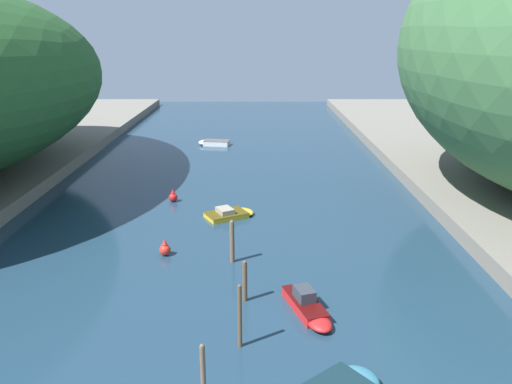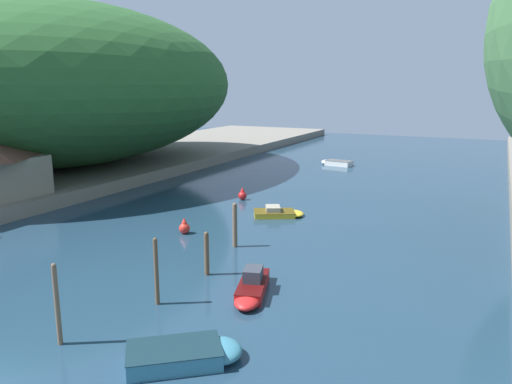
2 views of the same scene
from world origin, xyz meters
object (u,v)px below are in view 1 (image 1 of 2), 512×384
(boat_mid_channel, at_px, (308,307))
(channel_buoy_far, at_px, (173,197))
(boat_far_right_bank, at_px, (213,143))
(boat_near_quay, at_px, (231,214))
(channel_buoy_near, at_px, (165,249))

(boat_mid_channel, bearing_deg, channel_buoy_far, -79.12)
(boat_mid_channel, distance_m, boat_far_right_bank, 41.77)
(boat_mid_channel, height_order, boat_far_right_bank, boat_mid_channel)
(boat_near_quay, height_order, boat_mid_channel, boat_mid_channel)
(boat_mid_channel, bearing_deg, boat_far_right_bank, -96.34)
(boat_far_right_bank, bearing_deg, boat_mid_channel, -159.30)
(boat_mid_channel, relative_size, channel_buoy_far, 4.07)
(channel_buoy_far, bearing_deg, channel_buoy_near, -83.79)
(boat_near_quay, xyz_separation_m, channel_buoy_far, (-5.21, 3.72, 0.19))
(boat_mid_channel, relative_size, boat_far_right_bank, 1.10)
(channel_buoy_near, relative_size, channel_buoy_far, 0.99)
(channel_buoy_near, bearing_deg, boat_near_quay, 61.10)
(boat_near_quay, bearing_deg, boat_mid_channel, -10.09)
(boat_far_right_bank, xyz_separation_m, channel_buoy_near, (-0.42, -33.70, 0.13))
(boat_near_quay, xyz_separation_m, channel_buoy_near, (-4.01, -7.27, 0.19))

